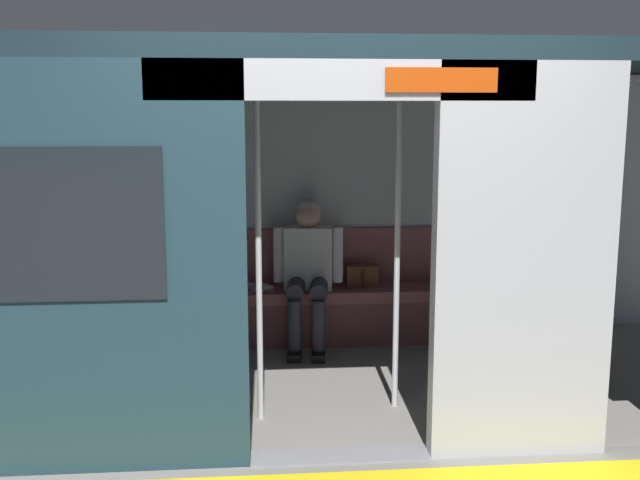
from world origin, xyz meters
name	(u,v)px	position (x,y,z in m)	size (l,w,h in m)	color
ground_plane	(340,456)	(0.00, 0.00, 0.00)	(60.00, 60.00, 0.00)	gray
train_car	(312,172)	(0.06, -1.11, 1.46)	(6.40, 2.55, 2.22)	#ADAFB5
bench_seat	(312,301)	(0.00, -2.04, 0.34)	(2.81, 0.44, 0.45)	#935156
person_seated	(308,263)	(0.03, -1.99, 0.67)	(0.55, 0.70, 1.17)	silver
handbag	(362,275)	(-0.42, -2.12, 0.53)	(0.26, 0.15, 0.17)	brown
book	(259,286)	(0.42, -2.10, 0.46)	(0.15, 0.22, 0.03)	silver
grab_pole_door	(259,251)	(0.42, -0.54, 1.04)	(0.04, 0.04, 2.08)	silver
grab_pole_far	(397,245)	(-0.42, -0.67, 1.04)	(0.04, 0.04, 2.08)	silver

